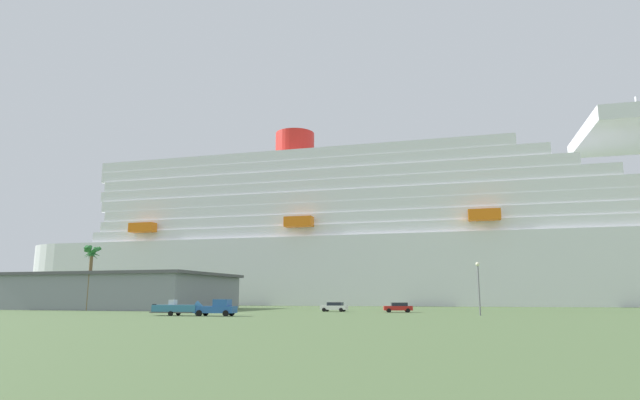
{
  "coord_description": "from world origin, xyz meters",
  "views": [
    {
      "loc": [
        32.19,
        -77.57,
        2.63
      ],
      "look_at": [
        4.05,
        42.35,
        25.37
      ],
      "focal_mm": 29.26,
      "sensor_mm": 36.0,
      "label": 1
    }
  ],
  "objects_px": {
    "pickup_truck": "(217,308)",
    "palm_tree": "(91,259)",
    "street_lamp": "(478,280)",
    "parked_car_red_hatchback": "(398,307)",
    "parked_car_white_van": "(334,307)",
    "small_boat_on_trailer": "(182,309)",
    "cruise_ship": "(390,243)"
  },
  "relations": [
    {
      "from": "palm_tree",
      "to": "parked_car_white_van",
      "type": "xyz_separation_m",
      "value": [
        45.45,
        4.03,
        -8.6
      ]
    },
    {
      "from": "cruise_ship",
      "to": "small_boat_on_trailer",
      "type": "bearing_deg",
      "value": -102.05
    },
    {
      "from": "parked_car_red_hatchback",
      "to": "parked_car_white_van",
      "type": "relative_size",
      "value": 1.05
    },
    {
      "from": "small_boat_on_trailer",
      "to": "parked_car_red_hatchback",
      "type": "bearing_deg",
      "value": 38.47
    },
    {
      "from": "small_boat_on_trailer",
      "to": "palm_tree",
      "type": "bearing_deg",
      "value": 146.5
    },
    {
      "from": "pickup_truck",
      "to": "palm_tree",
      "type": "distance_m",
      "value": 40.17
    },
    {
      "from": "palm_tree",
      "to": "parked_car_red_hatchback",
      "type": "height_order",
      "value": "palm_tree"
    },
    {
      "from": "cruise_ship",
      "to": "small_boat_on_trailer",
      "type": "height_order",
      "value": "cruise_ship"
    },
    {
      "from": "pickup_truck",
      "to": "parked_car_red_hatchback",
      "type": "distance_m",
      "value": 31.04
    },
    {
      "from": "cruise_ship",
      "to": "small_boat_on_trailer",
      "type": "relative_size",
      "value": 28.66
    },
    {
      "from": "cruise_ship",
      "to": "pickup_truck",
      "type": "height_order",
      "value": "cruise_ship"
    },
    {
      "from": "pickup_truck",
      "to": "street_lamp",
      "type": "relative_size",
      "value": 0.77
    },
    {
      "from": "parked_car_white_van",
      "to": "street_lamp",
      "type": "bearing_deg",
      "value": -30.04
    },
    {
      "from": "small_boat_on_trailer",
      "to": "palm_tree",
      "type": "height_order",
      "value": "palm_tree"
    },
    {
      "from": "cruise_ship",
      "to": "palm_tree",
      "type": "height_order",
      "value": "cruise_ship"
    },
    {
      "from": "palm_tree",
      "to": "parked_car_white_van",
      "type": "distance_m",
      "value": 46.44
    },
    {
      "from": "pickup_truck",
      "to": "palm_tree",
      "type": "xyz_separation_m",
      "value": [
        -34.24,
        19.26,
        8.39
      ]
    },
    {
      "from": "cruise_ship",
      "to": "palm_tree",
      "type": "bearing_deg",
      "value": -124.08
    },
    {
      "from": "palm_tree",
      "to": "parked_car_white_van",
      "type": "height_order",
      "value": "palm_tree"
    },
    {
      "from": "pickup_truck",
      "to": "parked_car_red_hatchback",
      "type": "xyz_separation_m",
      "value": [
        22.25,
        21.64,
        -0.21
      ]
    },
    {
      "from": "street_lamp",
      "to": "parked_car_white_van",
      "type": "xyz_separation_m",
      "value": [
        -23.14,
        13.38,
        -3.97
      ]
    },
    {
      "from": "street_lamp",
      "to": "parked_car_red_hatchback",
      "type": "bearing_deg",
      "value": 135.91
    },
    {
      "from": "small_boat_on_trailer",
      "to": "parked_car_red_hatchback",
      "type": "relative_size",
      "value": 1.81
    },
    {
      "from": "cruise_ship",
      "to": "pickup_truck",
      "type": "xyz_separation_m",
      "value": [
        -14.41,
        -91.15,
        -17.43
      ]
    },
    {
      "from": "palm_tree",
      "to": "parked_car_white_van",
      "type": "bearing_deg",
      "value": 5.07
    },
    {
      "from": "cruise_ship",
      "to": "parked_car_white_van",
      "type": "height_order",
      "value": "cruise_ship"
    },
    {
      "from": "small_boat_on_trailer",
      "to": "palm_tree",
      "type": "relative_size",
      "value": 0.75
    },
    {
      "from": "small_boat_on_trailer",
      "to": "parked_car_white_van",
      "type": "distance_m",
      "value": 28.46
    },
    {
      "from": "small_boat_on_trailer",
      "to": "parked_car_white_van",
      "type": "bearing_deg",
      "value": 55.13
    },
    {
      "from": "parked_car_white_van",
      "to": "palm_tree",
      "type": "bearing_deg",
      "value": -174.93
    },
    {
      "from": "street_lamp",
      "to": "small_boat_on_trailer",
      "type": "bearing_deg",
      "value": -165.8
    },
    {
      "from": "parked_car_red_hatchback",
      "to": "parked_car_white_van",
      "type": "xyz_separation_m",
      "value": [
        -11.04,
        1.65,
        -0.0
      ]
    }
  ]
}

